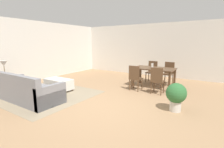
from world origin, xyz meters
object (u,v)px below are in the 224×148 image
object	(u,v)px
dining_chair_near_right	(157,79)
dining_table	(154,70)
side_table	(6,79)
vase_centerpiece	(152,66)
table_lamp	(4,64)
dining_chair_near_left	(135,77)
potted_plant	(176,95)
couch	(27,91)
dining_chair_far_right	(169,72)
dining_chair_far_left	(152,70)
ottoman_table	(59,84)

from	to	relation	value
dining_chair_near_right	dining_table	bearing A→B (deg)	116.69
side_table	vase_centerpiece	size ratio (longest dim) A/B	3.29
table_lamp	vase_centerpiece	world-z (taller)	table_lamp
dining_chair_near_left	vase_centerpiece	bearing A→B (deg)	68.08
side_table	dining_chair_near_left	xyz separation A→B (m)	(3.73, 2.66, 0.05)
side_table	vase_centerpiece	bearing A→B (deg)	40.58
potted_plant	couch	bearing A→B (deg)	-157.84
vase_centerpiece	dining_chair_far_right	bearing A→B (deg)	65.05
dining_chair_far_left	vase_centerpiece	world-z (taller)	vase_centerpiece
table_lamp	dining_chair_far_left	distance (m)	5.77
couch	potted_plant	distance (m)	4.27
potted_plant	dining_chair_near_left	bearing A→B (deg)	145.88
side_table	dining_chair_near_left	distance (m)	4.58
ottoman_table	potted_plant	bearing A→B (deg)	5.21
vase_centerpiece	dining_chair_near_right	bearing A→B (deg)	-59.43
dining_table	vase_centerpiece	bearing A→B (deg)	-142.44
side_table	dining_chair_far_left	xyz separation A→B (m)	(3.76, 4.35, 0.05)
side_table	dining_chair_far_left	world-z (taller)	dining_chair_far_left
ottoman_table	table_lamp	xyz separation A→B (m)	(-1.38, -1.15, 0.76)
dining_chair_far_left	dining_chair_far_right	world-z (taller)	same
dining_chair_near_left	potted_plant	size ratio (longest dim) A/B	1.26
couch	dining_chair_far_left	xyz separation A→B (m)	(2.31, 4.44, 0.23)
dining_table	couch	bearing A→B (deg)	-126.45
couch	dining_chair_near_right	size ratio (longest dim) A/B	2.50
ottoman_table	dining_chair_near_left	xyz separation A→B (m)	(2.35, 1.50, 0.28)
dining_chair_far_right	ottoman_table	bearing A→B (deg)	-133.95
dining_chair_far_right	dining_chair_near_left	bearing A→B (deg)	-113.51
vase_centerpiece	dining_chair_near_left	bearing A→B (deg)	-111.92
ottoman_table	table_lamp	world-z (taller)	table_lamp
side_table	dining_chair_far_right	size ratio (longest dim) A/B	0.64
side_table	table_lamp	xyz separation A→B (m)	(-0.00, -0.00, 0.54)
dining_chair_near_right	vase_centerpiece	bearing A→B (deg)	120.57
couch	dining_chair_near_left	bearing A→B (deg)	50.26
vase_centerpiece	potted_plant	xyz separation A→B (m)	(1.34, -1.96, -0.42)
table_lamp	dining_chair_far_left	world-z (taller)	table_lamp
vase_centerpiece	side_table	bearing A→B (deg)	-139.42
side_table	dining_chair_far_left	bearing A→B (deg)	49.17
couch	side_table	bearing A→B (deg)	176.49
couch	dining_chair_near_right	xyz separation A→B (m)	(3.09, 2.76, 0.23)
side_table	potted_plant	xyz separation A→B (m)	(5.41, 1.52, -0.04)
potted_plant	dining_chair_far_right	bearing A→B (deg)	108.09
table_lamp	dining_chair_far_right	xyz separation A→B (m)	(4.48, 4.37, -0.48)
couch	potted_plant	world-z (taller)	couch
dining_chair_far_left	potted_plant	xyz separation A→B (m)	(1.65, -2.83, -0.09)
dining_chair_near_left	dining_chair_near_right	world-z (taller)	same
side_table	dining_chair_near_left	size ratio (longest dim) A/B	0.64
table_lamp	vase_centerpiece	bearing A→B (deg)	40.58
couch	vase_centerpiece	world-z (taller)	vase_centerpiece
dining_table	vase_centerpiece	distance (m)	0.20
dining_chair_near_right	dining_chair_far_right	bearing A→B (deg)	92.27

